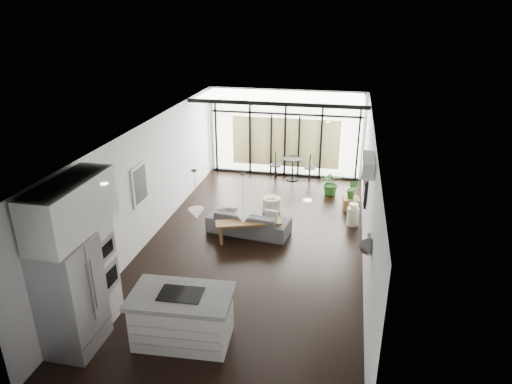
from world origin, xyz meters
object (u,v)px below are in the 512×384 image
at_px(island, 183,317).
at_px(sofa, 249,218).
at_px(pouf, 271,205).
at_px(console_bench, 248,231).
at_px(milk_can, 353,214).
at_px(fridge, 71,296).
at_px(tv, 365,187).

height_order(island, sofa, island).
bearing_deg(pouf, island, -95.88).
xyz_separation_m(console_bench, milk_can, (2.43, 1.35, 0.05)).
relative_size(fridge, milk_can, 3.25).
xyz_separation_m(fridge, tv, (4.60, 4.85, 0.34)).
bearing_deg(milk_can, tv, -71.10).
bearing_deg(fridge, island, 15.92).
bearing_deg(console_bench, milk_can, 10.33).
bearing_deg(tv, island, -123.88).
distance_m(island, fridge, 1.80).
bearing_deg(tv, milk_can, 108.90).
xyz_separation_m(island, console_bench, (0.30, 3.64, -0.21)).
xyz_separation_m(island, sofa, (0.22, 4.05, -0.06)).
height_order(fridge, pouf, fridge).
xyz_separation_m(sofa, pouf, (0.33, 1.33, -0.20)).
bearing_deg(tv, sofa, -173.23).
height_order(fridge, sofa, fridge).
xyz_separation_m(island, milk_can, (2.73, 4.99, -0.16)).
height_order(island, pouf, island).
xyz_separation_m(fridge, console_bench, (1.96, 4.11, -0.71)).
height_order(console_bench, milk_can, milk_can).
xyz_separation_m(pouf, milk_can, (2.17, -0.39, 0.10)).
xyz_separation_m(sofa, tv, (2.72, 0.32, 0.91)).
height_order(island, fridge, fridge).
bearing_deg(tv, console_bench, -164.31).
height_order(console_bench, pouf, console_bench).
relative_size(console_bench, tv, 1.40).
bearing_deg(fridge, milk_can, 51.23).
bearing_deg(sofa, tv, -165.46).
bearing_deg(pouf, tv, -22.82).
relative_size(island, fridge, 0.87).
bearing_deg(milk_can, pouf, 169.84).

